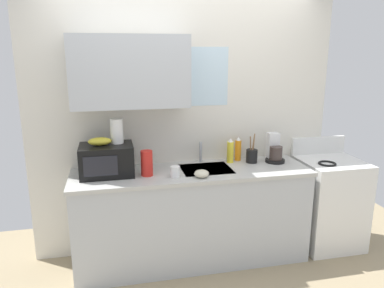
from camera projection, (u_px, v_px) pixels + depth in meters
name	position (u px, v px, depth m)	size (l,w,h in m)	color
kitchen_wall_assembly	(174.00, 115.00, 3.55)	(2.95, 0.42, 2.50)	silver
counter_unit	(192.00, 215.00, 3.51)	(2.18, 0.63, 0.90)	#B2B7BC
sink_faucet	(201.00, 152.00, 3.63)	(0.03, 0.03, 0.20)	#B2B5BA
stove_range	(328.00, 202.00, 3.81)	(0.60, 0.60, 1.08)	white
microwave	(107.00, 160.00, 3.25)	(0.46, 0.35, 0.27)	black
banana_bunch	(100.00, 141.00, 3.20)	(0.20, 0.11, 0.07)	gold
paper_towel_roll	(117.00, 131.00, 3.26)	(0.11, 0.11, 0.22)	white
coffee_maker	(274.00, 151.00, 3.66)	(0.19, 0.21, 0.28)	black
dish_soap_bottle_yellow	(230.00, 151.00, 3.62)	(0.07, 0.07, 0.24)	yellow
dish_soap_bottle_orange	(238.00, 149.00, 3.69)	(0.06, 0.06, 0.24)	orange
cereal_canister	(147.00, 163.00, 3.24)	(0.10, 0.10, 0.22)	red
mug_white	(175.00, 172.00, 3.22)	(0.08, 0.08, 0.10)	white
utensil_crock	(252.00, 155.00, 3.63)	(0.11, 0.11, 0.30)	black
small_bowl	(202.00, 174.00, 3.21)	(0.13, 0.13, 0.07)	beige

